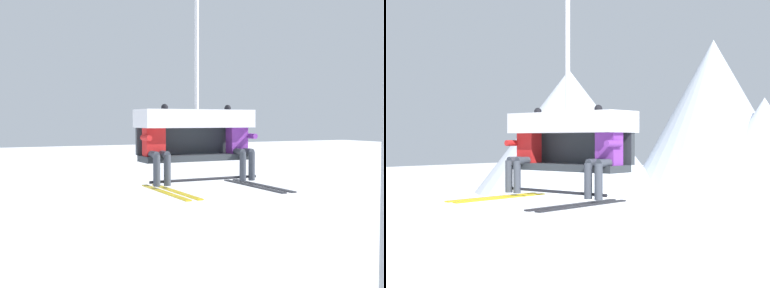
% 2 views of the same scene
% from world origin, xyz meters
% --- Properties ---
extents(chairlift_chair, '(1.96, 0.74, 4.35)m').
position_xyz_m(chairlift_chair, '(1.69, -0.73, 5.68)').
color(chairlift_chair, '#33383D').
extents(skier_red, '(0.48, 1.70, 1.34)m').
position_xyz_m(skier_red, '(0.92, -0.94, 5.36)').
color(skier_red, red).
extents(skier_purple, '(0.48, 1.70, 1.34)m').
position_xyz_m(skier_purple, '(2.46, -0.94, 5.36)').
color(skier_purple, purple).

